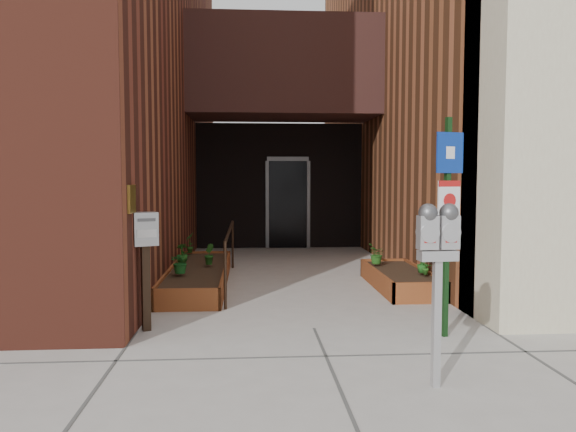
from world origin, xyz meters
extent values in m
plane|color=#9E9991|center=(0.00, 0.00, 0.00)|extent=(80.00, 80.00, 0.00)
cube|color=maroon|center=(-6.00, 6.70, 5.00)|extent=(8.00, 14.60, 10.00)
cube|color=brown|center=(6.00, 7.15, 5.00)|extent=(8.00, 13.70, 10.00)
cube|color=#C2B695|center=(2.55, 0.20, 2.20)|extent=(1.10, 1.20, 4.40)
cube|color=black|center=(0.00, 6.00, 4.00)|extent=(4.20, 2.00, 2.00)
cube|color=black|center=(0.00, 7.40, 1.50)|extent=(4.00, 0.30, 3.00)
cube|color=black|center=(0.20, 7.22, 1.05)|extent=(0.90, 0.06, 2.10)
cube|color=#B79338|center=(-1.99, -0.20, 1.50)|extent=(0.04, 0.30, 0.30)
cube|color=brown|center=(-1.55, 0.92, 0.15)|extent=(0.90, 0.04, 0.30)
cube|color=brown|center=(-1.55, 4.48, 0.15)|extent=(0.90, 0.04, 0.30)
cube|color=brown|center=(-1.98, 2.70, 0.15)|extent=(0.04, 3.60, 0.30)
cube|color=brown|center=(-1.12, 2.70, 0.15)|extent=(0.04, 3.60, 0.30)
cube|color=black|center=(-1.55, 2.70, 0.13)|extent=(0.82, 3.52, 0.26)
cube|color=brown|center=(1.60, 1.12, 0.15)|extent=(0.80, 0.04, 0.30)
cube|color=brown|center=(1.60, 3.28, 0.15)|extent=(0.80, 0.04, 0.30)
cube|color=brown|center=(1.22, 2.20, 0.15)|extent=(0.04, 2.20, 0.30)
cube|color=brown|center=(1.98, 2.20, 0.15)|extent=(0.04, 2.20, 0.30)
cube|color=black|center=(1.60, 2.20, 0.13)|extent=(0.72, 2.12, 0.26)
cylinder|color=black|center=(-1.05, 1.00, 0.45)|extent=(0.04, 0.04, 0.90)
cylinder|color=black|center=(-1.05, 4.30, 0.45)|extent=(0.04, 0.04, 0.90)
cylinder|color=black|center=(-1.05, 2.65, 0.88)|extent=(0.04, 3.30, 0.04)
cube|color=#B4B3B6|center=(0.80, -1.83, 0.53)|extent=(0.07, 0.07, 1.06)
cube|color=#B4B3B6|center=(0.80, -1.83, 1.10)|extent=(0.32, 0.15, 0.08)
cube|color=#B4B3B6|center=(0.71, -1.83, 1.29)|extent=(0.17, 0.12, 0.27)
sphere|color=#59595B|center=(0.71, -1.83, 1.45)|extent=(0.16, 0.16, 0.16)
cube|color=white|center=(0.72, -1.89, 1.31)|extent=(0.10, 0.01, 0.05)
cube|color=#B21414|center=(0.72, -1.89, 1.22)|extent=(0.10, 0.01, 0.03)
cube|color=#B4B3B6|center=(0.89, -1.82, 1.29)|extent=(0.17, 0.12, 0.27)
sphere|color=#59595B|center=(0.89, -1.82, 1.45)|extent=(0.16, 0.16, 0.16)
cube|color=white|center=(0.89, -1.88, 1.31)|extent=(0.10, 0.01, 0.05)
cube|color=#B21414|center=(0.89, -1.88, 1.22)|extent=(0.10, 0.01, 0.03)
cube|color=black|center=(1.38, -0.41, 1.18)|extent=(0.07, 0.07, 2.37)
cube|color=navy|center=(1.39, -0.44, 1.99)|extent=(0.32, 0.11, 0.43)
cube|color=white|center=(1.39, -0.44, 1.99)|extent=(0.11, 0.04, 0.13)
cube|color=white|center=(1.39, -0.44, 1.51)|extent=(0.26, 0.09, 0.38)
cube|color=#B21414|center=(1.39, -0.44, 1.66)|extent=(0.26, 0.09, 0.06)
cylinder|color=#B21414|center=(1.40, -0.45, 1.49)|extent=(0.15, 0.05, 0.15)
cube|color=black|center=(-1.90, 0.06, 0.49)|extent=(0.12, 0.12, 0.98)
cube|color=#B1B1B3|center=(-1.90, 0.06, 1.16)|extent=(0.32, 0.28, 0.37)
cube|color=#59595B|center=(-1.86, -0.04, 1.26)|extent=(0.18, 0.08, 0.04)
cube|color=white|center=(-1.86, -0.04, 1.11)|extent=(0.20, 0.09, 0.09)
imported|color=#1A5D20|center=(-1.75, 2.05, 0.47)|extent=(0.40, 0.40, 0.35)
imported|color=#1D5117|center=(-1.40, 2.88, 0.47)|extent=(0.22, 0.22, 0.33)
imported|color=#1E5919|center=(-1.85, 3.08, 0.46)|extent=(0.23, 0.23, 0.32)
imported|color=#215117|center=(-1.85, 4.30, 0.49)|extent=(0.24, 0.24, 0.38)
imported|color=#1E611B|center=(1.85, 1.86, 0.45)|extent=(0.18, 0.18, 0.30)
imported|color=#265E1B|center=(1.85, 1.71, 0.46)|extent=(0.21, 0.21, 0.32)
imported|color=#245919|center=(1.35, 2.72, 0.47)|extent=(0.37, 0.37, 0.34)
camera|label=1|loc=(-0.73, -6.28, 1.75)|focal=35.00mm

